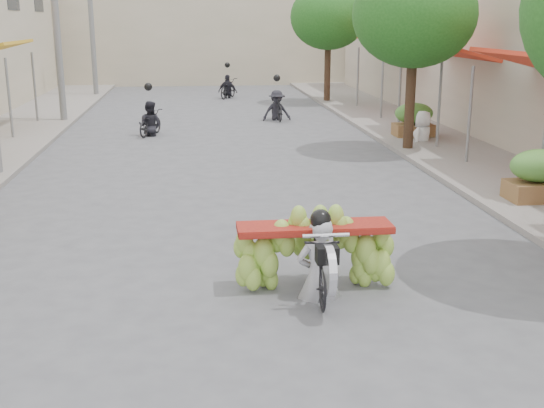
# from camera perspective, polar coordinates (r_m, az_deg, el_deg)

# --- Properties ---
(sidewalk_right) EXTENTS (4.00, 60.00, 0.12)m
(sidewalk_right) POSITION_cam_1_polar(r_m,az_deg,el_deg) (21.43, 14.55, 5.00)
(sidewalk_right) COLOR gray
(sidewalk_right) RESTS_ON ground
(far_building) EXTENTS (20.00, 6.00, 7.00)m
(far_building) POSITION_cam_1_polar(r_m,az_deg,el_deg) (42.69, -5.92, 14.85)
(far_building) COLOR beige
(far_building) RESTS_ON ground
(utility_pole_far) EXTENTS (0.60, 0.24, 8.00)m
(utility_pole_far) POSITION_cam_1_polar(r_m,az_deg,el_deg) (26.11, -17.68, 15.27)
(utility_pole_far) COLOR slate
(utility_pole_far) RESTS_ON ground
(utility_pole_back) EXTENTS (0.60, 0.24, 8.00)m
(utility_pole_back) POSITION_cam_1_polar(r_m,az_deg,el_deg) (35.00, -14.92, 15.26)
(utility_pole_back) COLOR slate
(utility_pole_back) RESTS_ON ground
(street_tree_mid) EXTENTS (3.40, 3.40, 5.25)m
(street_tree_mid) POSITION_cam_1_polar(r_m,az_deg,el_deg) (19.65, 11.84, 15.21)
(street_tree_mid) COLOR #3A2719
(street_tree_mid) RESTS_ON ground
(street_tree_far) EXTENTS (3.40, 3.40, 5.25)m
(street_tree_far) POSITION_cam_1_polar(r_m,az_deg,el_deg) (31.28, 4.75, 15.32)
(street_tree_far) COLOR #3A2719
(street_tree_far) RESTS_ON ground
(produce_crate_mid) EXTENTS (1.20, 0.88, 1.16)m
(produce_crate_mid) POSITION_cam_1_polar(r_m,az_deg,el_deg) (14.73, 21.45, 2.56)
(produce_crate_mid) COLOR brown
(produce_crate_mid) RESTS_ON ground
(produce_crate_far) EXTENTS (1.20, 0.88, 1.16)m
(produce_crate_far) POSITION_cam_1_polar(r_m,az_deg,el_deg) (22.00, 11.77, 7.14)
(produce_crate_far) COLOR brown
(produce_crate_far) RESTS_ON ground
(banana_motorbike) EXTENTS (2.20, 1.81, 2.11)m
(banana_motorbike) POSITION_cam_1_polar(r_m,az_deg,el_deg) (9.29, 3.80, -3.40)
(banana_motorbike) COLOR black
(banana_motorbike) RESTS_ON ground
(pedestrian) EXTENTS (0.99, 0.99, 1.79)m
(pedestrian) POSITION_cam_1_polar(r_m,az_deg,el_deg) (21.18, 12.60, 7.61)
(pedestrian) COLOR white
(pedestrian) RESTS_ON ground
(bg_motorbike_a) EXTENTS (1.04, 1.57, 1.95)m
(bg_motorbike_a) POSITION_cam_1_polar(r_m,az_deg,el_deg) (22.66, -10.22, 7.58)
(bg_motorbike_a) COLOR black
(bg_motorbike_a) RESTS_ON ground
(bg_motorbike_b) EXTENTS (1.11, 1.74, 1.95)m
(bg_motorbike_b) POSITION_cam_1_polar(r_m,az_deg,el_deg) (25.74, 0.40, 8.87)
(bg_motorbike_b) COLOR black
(bg_motorbike_b) RESTS_ON ground
(bg_motorbike_c) EXTENTS (1.25, 1.77, 1.95)m
(bg_motorbike_c) POSITION_cam_1_polar(r_m,az_deg,el_deg) (33.34, -3.74, 10.17)
(bg_motorbike_c) COLOR black
(bg_motorbike_c) RESTS_ON ground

